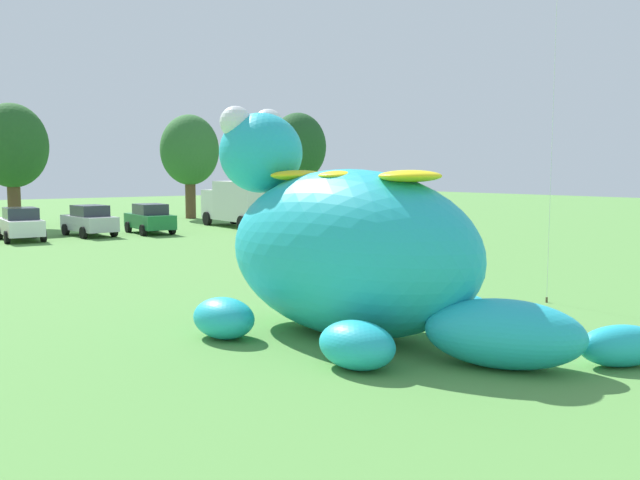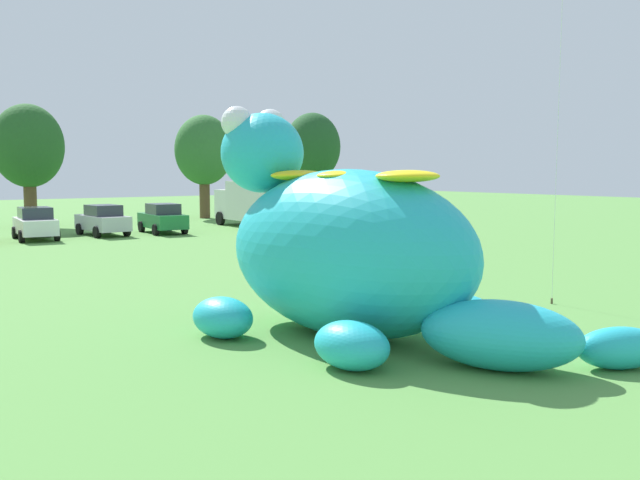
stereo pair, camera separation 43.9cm
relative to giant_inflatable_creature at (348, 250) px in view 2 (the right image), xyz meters
The scene contains 9 objects.
ground_plane 2.02m from the giant_inflatable_creature, 57.00° to the left, with size 160.00×160.00×0.00m, color #568E42.
giant_inflatable_creature is the anchor object (origin of this frame).
car_white 26.00m from the giant_inflatable_creature, 91.36° to the left, with size 2.18×4.22×1.72m.
car_silver 26.53m from the giant_inflatable_creature, 83.40° to the left, with size 2.17×4.21×1.72m.
car_green 26.57m from the giant_inflatable_creature, 76.17° to the left, with size 2.11×4.19×1.72m.
box_truck 29.51m from the giant_inflatable_creature, 64.44° to the left, with size 2.45×6.44×2.95m.
tree_mid_left 35.05m from the giant_inflatable_creature, 88.15° to the left, with size 4.43×4.43×7.87m.
tree_centre_left 38.75m from the giant_inflatable_creature, 68.79° to the left, with size 4.42×4.42×7.85m.
tree_centre 44.10m from the giant_inflatable_creature, 56.26° to the left, with size 4.82×4.82×8.56m.
Camera 2 is at (-9.35, -12.18, 3.59)m, focal length 38.08 mm.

